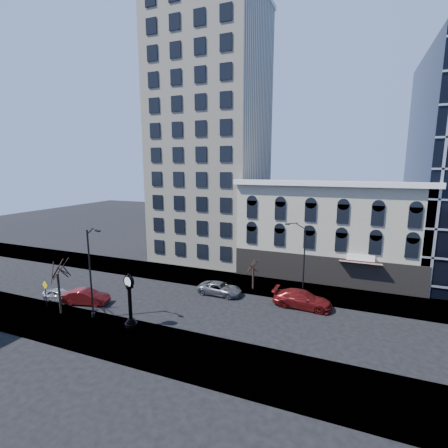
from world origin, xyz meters
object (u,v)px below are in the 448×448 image
at_px(car_near_a, 60,295).
at_px(street_clock, 130,303).
at_px(street_lamp_near, 92,249).
at_px(warning_sign, 45,289).
at_px(car_near_b, 86,297).

bearing_deg(car_near_a, street_clock, -102.93).
bearing_deg(street_lamp_near, street_clock, 19.07).
relative_size(street_clock, street_lamp_near, 0.55).
relative_size(warning_sign, car_near_b, 0.59).
distance_m(street_clock, car_near_a, 11.00).
bearing_deg(car_near_a, street_lamp_near, -108.88).
relative_size(street_clock, car_near_a, 1.28).
relative_size(street_lamp_near, car_near_b, 1.92).
bearing_deg(car_near_b, street_clock, -123.20).
bearing_deg(car_near_a, car_near_b, -84.67).
relative_size(street_clock, warning_sign, 1.79).
bearing_deg(street_clock, car_near_a, -175.29).
distance_m(warning_sign, car_near_a, 2.25).
height_order(street_clock, car_near_b, street_clock).
xyz_separation_m(street_lamp_near, car_near_a, (-6.87, 1.99, -6.18)).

